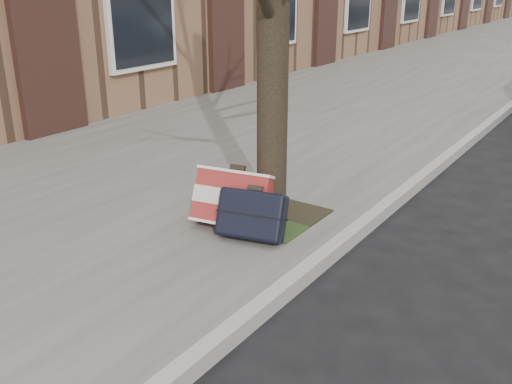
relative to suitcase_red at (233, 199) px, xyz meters
The scene contains 5 objects.
ground 2.33m from the suitcase_red, 20.54° to the right, with size 120.00×120.00×0.00m, color black.
near_sidewalk 14.28m from the suitcase_red, 96.23° to the left, with size 5.00×70.00×0.12m, color slate.
dirt_patch 0.49m from the suitcase_red, 69.29° to the left, with size 0.85×0.85×0.01m, color black.
suitcase_red is the anchor object (origin of this frame).
suitcase_navy 0.30m from the suitcase_red, 21.30° to the right, with size 0.57×0.18×0.41m, color black.
Camera 1 is at (0.63, -2.89, 2.21)m, focal length 40.00 mm.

